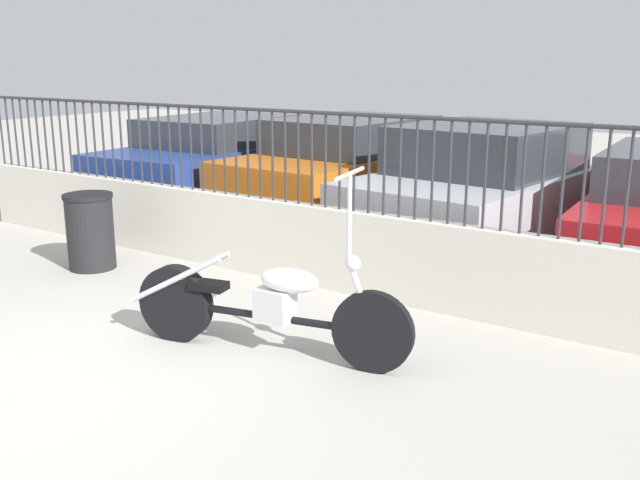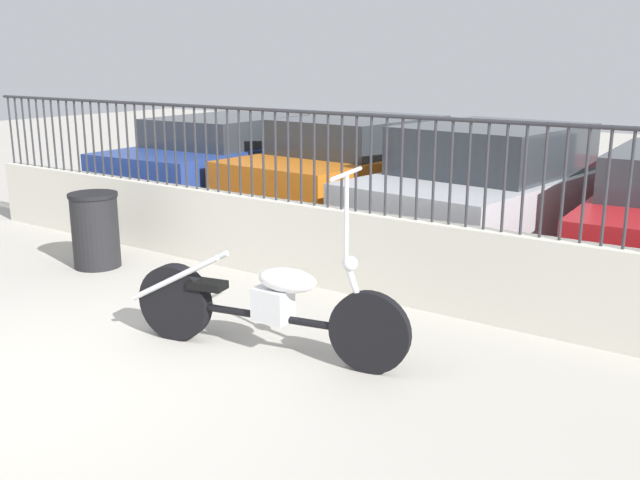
# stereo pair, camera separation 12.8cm
# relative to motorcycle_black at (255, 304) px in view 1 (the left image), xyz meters

# --- Properties ---
(ground_plane) EXTENTS (40.00, 40.00, 0.00)m
(ground_plane) POSITION_rel_motorcycle_black_xyz_m (-0.84, -1.33, -0.38)
(ground_plane) COLOR #ADA89E
(low_wall) EXTENTS (9.61, 0.18, 0.78)m
(low_wall) POSITION_rel_motorcycle_black_xyz_m (-0.84, 1.62, 0.01)
(low_wall) COLOR beige
(low_wall) RESTS_ON ground_plane
(fence_railing) EXTENTS (9.61, 0.04, 0.90)m
(fence_railing) POSITION_rel_motorcycle_black_xyz_m (-0.84, 1.62, 0.97)
(fence_railing) COLOR #2D2D33
(fence_railing) RESTS_ON low_wall
(motorcycle_black) EXTENTS (2.22, 0.71, 1.41)m
(motorcycle_black) POSITION_rel_motorcycle_black_xyz_m (0.00, 0.00, 0.00)
(motorcycle_black) COLOR black
(motorcycle_black) RESTS_ON ground_plane
(trash_bin) EXTENTS (0.51, 0.51, 0.79)m
(trash_bin) POSITION_rel_motorcycle_black_xyz_m (-2.83, 0.78, 0.02)
(trash_bin) COLOR black
(trash_bin) RESTS_ON ground_plane
(car_blue) EXTENTS (2.04, 4.54, 1.30)m
(car_blue) POSITION_rel_motorcycle_black_xyz_m (-4.09, 4.40, 0.29)
(car_blue) COLOR black
(car_blue) RESTS_ON ground_plane
(car_orange) EXTENTS (2.03, 4.65, 1.36)m
(car_orange) POSITION_rel_motorcycle_black_xyz_m (-1.94, 4.75, 0.31)
(car_orange) COLOR black
(car_orange) RESTS_ON ground_plane
(car_silver) EXTENTS (2.27, 4.36, 1.42)m
(car_silver) POSITION_rel_motorcycle_black_xyz_m (0.25, 4.10, 0.33)
(car_silver) COLOR black
(car_silver) RESTS_ON ground_plane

